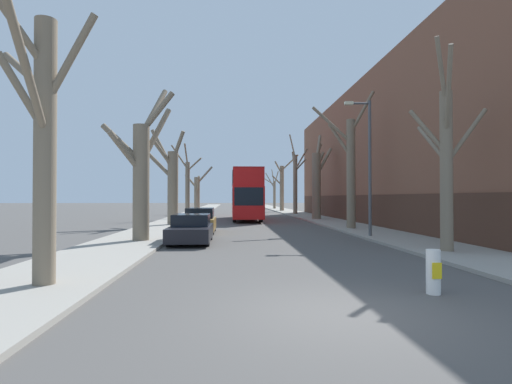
{
  "coord_description": "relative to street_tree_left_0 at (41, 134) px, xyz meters",
  "views": [
    {
      "loc": [
        -1.9,
        -7.07,
        2.09
      ],
      "look_at": [
        0.1,
        24.3,
        2.54
      ],
      "focal_mm": 28.0,
      "sensor_mm": 36.0,
      "label": 1
    }
  ],
  "objects": [
    {
      "name": "street_tree_right_3",
      "position": [
        12.21,
        39.08,
        0.77
      ],
      "size": [
        2.12,
        4.42,
        10.06
      ],
      "color": "#7A6B56",
      "rests_on": "ground"
    },
    {
      "name": "street_tree_left_3",
      "position": [
        0.05,
        30.1,
        -0.33
      ],
      "size": [
        3.08,
        1.4,
        7.3
      ],
      "color": "#7A6B56",
      "rests_on": "ground"
    },
    {
      "name": "double_decker_bus",
      "position": [
        5.72,
        28.0,
        -0.96
      ],
      "size": [
        2.59,
        11.83,
        4.56
      ],
      "color": "red",
      "rests_on": "ground"
    },
    {
      "name": "street_tree_left_4",
      "position": [
        0.12,
        40.82,
        -0.87
      ],
      "size": [
        3.6,
        3.02,
        6.1
      ],
      "color": "#7A6B56",
      "rests_on": "ground"
    },
    {
      "name": "sidewalk_left",
      "position": [
        -0.35,
        47.8,
        -3.48
      ],
      "size": [
        3.47,
        120.0,
        0.12
      ],
      "primitive_type": "cube",
      "color": "gray",
      "rests_on": "ground"
    },
    {
      "name": "street_tree_right_4",
      "position": [
        12.08,
        50.84,
        0.3
      ],
      "size": [
        3.97,
        2.16,
        8.59
      ],
      "color": "#7A6B56",
      "rests_on": "ground"
    },
    {
      "name": "street_tree_right_1",
      "position": [
        12.01,
        16.11,
        0.47
      ],
      "size": [
        3.75,
        1.84,
        8.81
      ],
      "color": "#7A6B56",
      "rests_on": "ground"
    },
    {
      "name": "traffic_bollard",
      "position": [
        8.67,
        -0.86,
        -3.06
      ],
      "size": [
        0.3,
        0.31,
        0.96
      ],
      "color": "white",
      "rests_on": "ground"
    },
    {
      "name": "lamp_post",
      "position": [
        11.38,
        10.96,
        0.48
      ],
      "size": [
        1.4,
        0.2,
        7.14
      ],
      "color": "#4C4F54",
      "rests_on": "ground"
    },
    {
      "name": "parked_car_1",
      "position": [
        2.46,
        14.6,
        -2.85
      ],
      "size": [
        1.79,
        4.17,
        1.48
      ],
      "color": "olive",
      "rests_on": "ground"
    },
    {
      "name": "street_tree_left_2",
      "position": [
        -0.12,
        20.58,
        -0.17
      ],
      "size": [
        3.55,
        3.92,
        7.23
      ],
      "color": "#7A6B56",
      "rests_on": "ground"
    },
    {
      "name": "street_tree_left_0",
      "position": [
        0.0,
        0.0,
        0.0
      ],
      "size": [
        2.64,
        3.65,
        7.58
      ],
      "color": "#7A6B56",
      "rests_on": "ground"
    },
    {
      "name": "sidewalk_right",
      "position": [
        12.71,
        47.8,
        -3.48
      ],
      "size": [
        3.47,
        120.0,
        0.12
      ],
      "primitive_type": "cube",
      "color": "gray",
      "rests_on": "ground"
    },
    {
      "name": "street_tree_left_1",
      "position": [
        0.14,
        9.68,
        -0.16
      ],
      "size": [
        3.45,
        3.69,
        7.78
      ],
      "color": "#7A6B56",
      "rests_on": "ground"
    },
    {
      "name": "street_tree_right_5",
      "position": [
        12.13,
        62.71,
        -0.33
      ],
      "size": [
        2.97,
        2.94,
        7.32
      ],
      "color": "#7A6B56",
      "rests_on": "ground"
    },
    {
      "name": "ground_plane",
      "position": [
        6.18,
        -2.2,
        -3.54
      ],
      "size": [
        300.0,
        300.0,
        0.0
      ],
      "primitive_type": "plane",
      "color": "#4C4947"
    },
    {
      "name": "street_tree_right_2",
      "position": [
        12.41,
        27.77,
        0.19
      ],
      "size": [
        2.11,
        2.84,
        8.3
      ],
      "color": "#7A6B56",
      "rests_on": "ground"
    },
    {
      "name": "parked_car_0",
      "position": [
        2.46,
        9.34,
        -2.91
      ],
      "size": [
        1.85,
        4.34,
        1.32
      ],
      "color": "black",
      "rests_on": "ground"
    },
    {
      "name": "street_tree_right_0",
      "position": [
        12.28,
        5.08,
        -0.04
      ],
      "size": [
        2.69,
        4.74,
        7.82
      ],
      "color": "#7A6B56",
      "rests_on": "ground"
    },
    {
      "name": "building_facade_right",
      "position": [
        19.43,
        24.22,
        2.18
      ],
      "size": [
        10.08,
        41.9,
        11.46
      ],
      "color": "brown",
      "rests_on": "ground"
    }
  ]
}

